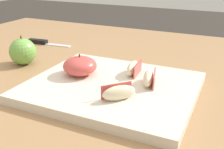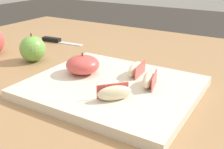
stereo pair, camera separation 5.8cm
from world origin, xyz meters
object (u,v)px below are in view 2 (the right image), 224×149
(apple_half_skin_up, at_px, (83,65))
(apple_wedge_near_knife, at_px, (136,69))
(cutting_board, at_px, (112,87))
(apple_wedge_middle, at_px, (114,93))
(apple_wedge_front, at_px, (149,80))
(whole_apple_granny_green, at_px, (33,49))
(paring_knife, at_px, (55,40))

(apple_half_skin_up, xyz_separation_m, apple_wedge_near_knife, (0.11, 0.06, -0.01))
(cutting_board, bearing_deg, apple_wedge_middle, -55.71)
(cutting_board, bearing_deg, apple_wedge_front, 20.14)
(apple_wedge_front, bearing_deg, whole_apple_granny_green, 175.63)
(apple_wedge_middle, distance_m, whole_apple_granny_green, 0.36)
(apple_half_skin_up, height_order, whole_apple_granny_green, whole_apple_granny_green)
(apple_half_skin_up, relative_size, apple_wedge_near_knife, 1.15)
(apple_wedge_front, bearing_deg, cutting_board, -159.86)
(apple_wedge_middle, bearing_deg, apple_wedge_front, 71.71)
(apple_wedge_near_knife, bearing_deg, whole_apple_granny_green, -177.51)
(apple_wedge_middle, xyz_separation_m, apple_wedge_near_knife, (-0.02, 0.13, 0.00))
(cutting_board, relative_size, apple_wedge_front, 5.07)
(cutting_board, distance_m, whole_apple_granny_green, 0.30)
(cutting_board, height_order, apple_half_skin_up, apple_half_skin_up)
(apple_wedge_middle, distance_m, apple_wedge_near_knife, 0.13)
(cutting_board, distance_m, apple_wedge_near_knife, 0.08)
(apple_wedge_near_knife, xyz_separation_m, paring_knife, (-0.41, 0.17, -0.03))
(cutting_board, bearing_deg, apple_half_skin_up, 171.33)
(cutting_board, xyz_separation_m, apple_wedge_middle, (0.04, -0.06, 0.02))
(apple_half_skin_up, relative_size, apple_wedge_front, 1.12)
(apple_wedge_middle, xyz_separation_m, whole_apple_granny_green, (-0.34, 0.12, 0.00))
(apple_wedge_front, xyz_separation_m, whole_apple_granny_green, (-0.37, 0.03, 0.00))
(apple_wedge_front, bearing_deg, apple_wedge_near_knife, 140.91)
(apple_wedge_middle, relative_size, whole_apple_granny_green, 0.79)
(apple_wedge_front, bearing_deg, paring_knife, 154.97)
(apple_half_skin_up, bearing_deg, cutting_board, -8.67)
(cutting_board, height_order, apple_wedge_middle, apple_wedge_middle)
(apple_half_skin_up, distance_m, apple_wedge_near_knife, 0.12)
(apple_half_skin_up, bearing_deg, paring_knife, 142.48)
(cutting_board, height_order, whole_apple_granny_green, whole_apple_granny_green)
(apple_wedge_middle, height_order, apple_wedge_front, same)
(apple_wedge_middle, distance_m, apple_wedge_front, 0.10)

